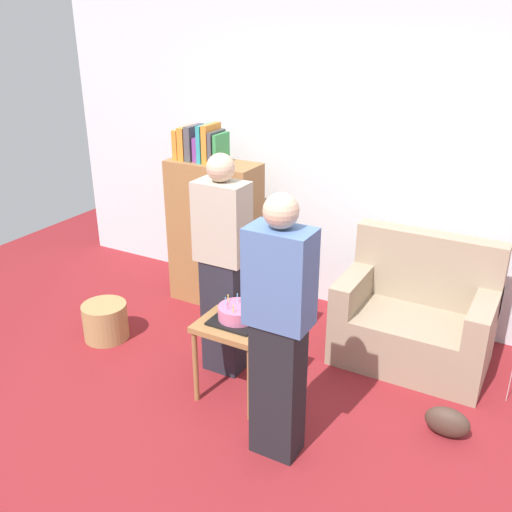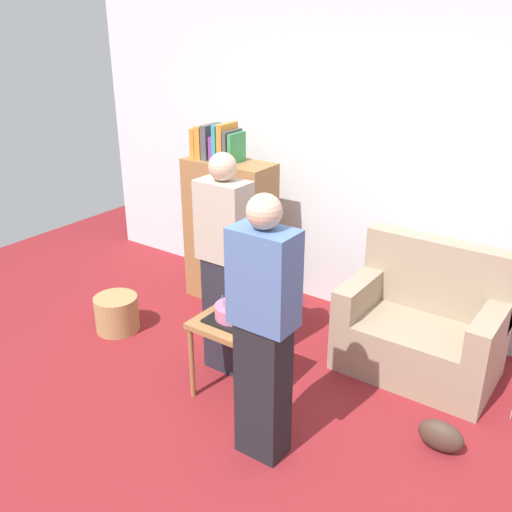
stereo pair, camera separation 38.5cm
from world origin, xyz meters
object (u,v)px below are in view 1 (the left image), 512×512
Objects in this scene: couch at (415,319)px; person_blowing_candles at (223,266)px; person_holding_cake at (279,331)px; side_table at (238,332)px; birthday_cake at (238,314)px; bookshelf at (214,229)px; handbag at (447,422)px; wicker_basket at (105,321)px.

person_blowing_candles is (-1.19, -0.81, 0.49)m from couch.
side_table is at bearing -7.60° from person_holding_cake.
couch is 1.55m from person_holding_cake.
person_holding_cake is (0.49, -0.37, 0.20)m from birthday_cake.
birthday_cake is (0.90, -1.11, -0.07)m from bookshelf.
person_blowing_candles reaches higher than couch.
birthday_cake is at bearing -132.46° from couch.
person_blowing_candles is 5.82× the size of handbag.
person_blowing_candles reaches higher than wicker_basket.
wicker_basket is at bearing 175.25° from side_table.
person_blowing_candles is 1.28m from wicker_basket.
side_table is at bearing -4.75° from wicker_basket.
birthday_cake is at bearing -7.60° from person_holding_cake.
bookshelf is 2.50m from handbag.
wicker_basket is (-1.81, 0.48, -0.68)m from person_holding_cake.
person_blowing_candles and person_holding_cake have the same top height.
bookshelf reaches higher than handbag.
handbag is (1.37, 0.26, -0.53)m from birthday_cake.
side_table is 0.14m from birthday_cake.
birthday_cake is 0.39m from person_blowing_candles.
birthday_cake reaches higher than handbag.
birthday_cake is at bearing -118.21° from side_table.
bookshelf is 2.80× the size of side_table.
handbag is at bearing -1.88° from person_blowing_candles.
person_blowing_candles is at bearing 138.27° from birthday_cake.
person_holding_cake reaches higher than wicker_basket.
wicker_basket is at bearing -176.91° from handbag.
handbag is (2.27, -0.86, -0.60)m from bookshelf.
wicker_basket is (-1.32, 0.11, -0.34)m from side_table.
person_blowing_candles is 4.53× the size of wicker_basket.
couch is 1.90× the size of side_table.
couch is 2.45m from wicker_basket.
birthday_cake is 1.14× the size of handbag.
person_holding_cake is at bearing -107.84° from couch.
handbag is (1.37, 0.26, -0.39)m from side_table.
birthday_cake is (-0.00, -0.00, 0.14)m from side_table.
person_holding_cake is (1.39, -1.48, 0.14)m from bookshelf.
handbag is (0.43, -0.77, -0.24)m from couch.
couch is 1.40m from side_table.
bookshelf is at bearing 128.98° from birthday_cake.
birthday_cake reaches higher than wicker_basket.
wicker_basket is 1.29× the size of handbag.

